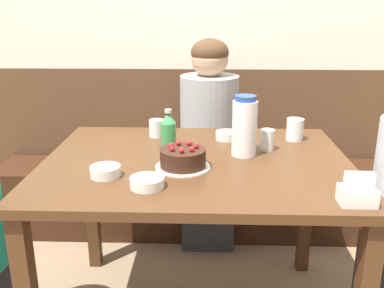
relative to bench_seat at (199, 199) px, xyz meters
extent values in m
cube|color=brown|center=(0.00, 0.22, 0.28)|extent=(4.80, 0.04, 0.99)
cube|color=#381E11|center=(0.00, 0.00, 0.00)|extent=(2.49, 0.38, 0.43)
cube|color=#4C2D19|center=(0.00, -0.83, 0.55)|extent=(1.23, 0.94, 0.03)
cube|color=#4C2D19|center=(-0.56, -0.41, 0.16)|extent=(0.06, 0.06, 0.74)
cube|color=#4C2D19|center=(0.56, -0.41, 0.16)|extent=(0.06, 0.06, 0.74)
cylinder|color=white|center=(-0.05, -0.92, 0.57)|extent=(0.21, 0.21, 0.01)
cylinder|color=#381E14|center=(-0.05, -0.92, 0.60)|extent=(0.18, 0.18, 0.07)
sphere|color=red|center=(0.00, -0.91, 0.65)|extent=(0.02, 0.02, 0.02)
sphere|color=red|center=(-0.03, -0.88, 0.65)|extent=(0.02, 0.02, 0.02)
sphere|color=red|center=(-0.07, -0.88, 0.65)|extent=(0.02, 0.02, 0.02)
sphere|color=red|center=(-0.10, -0.91, 0.65)|extent=(0.02, 0.02, 0.02)
sphere|color=red|center=(-0.09, -0.95, 0.65)|extent=(0.02, 0.02, 0.02)
sphere|color=red|center=(-0.05, -0.97, 0.65)|extent=(0.02, 0.02, 0.02)
sphere|color=red|center=(-0.01, -0.95, 0.65)|extent=(0.02, 0.02, 0.02)
cylinder|color=white|center=(0.19, -0.76, 0.68)|extent=(0.10, 0.10, 0.23)
cylinder|color=#28479E|center=(0.19, -0.76, 0.80)|extent=(0.09, 0.09, 0.02)
cylinder|color=#388E4C|center=(-0.12, -0.69, 0.62)|extent=(0.07, 0.07, 0.12)
cone|color=#388E4C|center=(-0.12, -0.69, 0.70)|extent=(0.07, 0.07, 0.05)
cylinder|color=silver|center=(-0.12, -0.69, 0.73)|extent=(0.03, 0.03, 0.01)
cube|color=white|center=(0.51, -1.22, 0.59)|extent=(0.11, 0.08, 0.05)
cube|color=white|center=(0.51, -1.22, 0.64)|extent=(0.09, 0.03, 0.05)
cylinder|color=white|center=(-0.16, -1.11, 0.58)|extent=(0.12, 0.12, 0.04)
cylinder|color=white|center=(-0.33, -1.02, 0.58)|extent=(0.11, 0.11, 0.04)
cylinder|color=white|center=(0.13, -0.55, 0.58)|extent=(0.10, 0.10, 0.04)
cylinder|color=silver|center=(0.44, -0.55, 0.61)|extent=(0.08, 0.08, 0.10)
cylinder|color=silver|center=(-0.20, -0.52, 0.61)|extent=(0.07, 0.07, 0.08)
cylinder|color=silver|center=(0.30, -0.70, 0.61)|extent=(0.06, 0.06, 0.09)
cube|color=#33333D|center=(0.05, -0.10, 0.01)|extent=(0.30, 0.34, 0.45)
cylinder|color=#99999E|center=(0.05, -0.10, 0.51)|extent=(0.33, 0.33, 0.55)
sphere|color=tan|center=(0.05, -0.10, 0.88)|extent=(0.20, 0.20, 0.20)
ellipsoid|color=#4C331E|center=(0.05, -0.10, 0.91)|extent=(0.21, 0.21, 0.15)
camera|label=1|loc=(0.04, -2.45, 1.16)|focal=40.00mm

